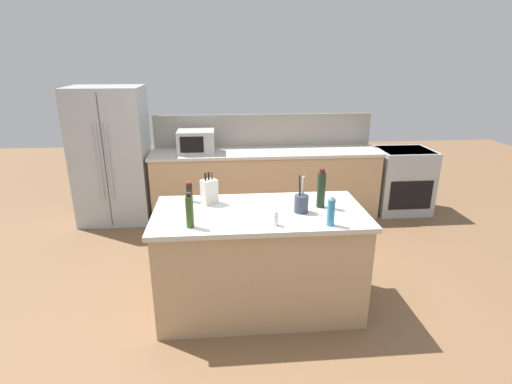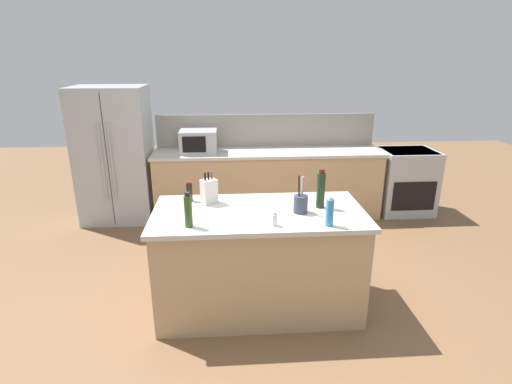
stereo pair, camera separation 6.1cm
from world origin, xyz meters
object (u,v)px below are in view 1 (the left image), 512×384
(range_oven, at_px, (402,180))
(utensil_crock, at_px, (301,203))
(salt_shaker, at_px, (276,219))
(soy_sauce_bottle, at_px, (189,192))
(olive_oil_bottle, at_px, (190,211))
(knife_block, at_px, (209,191))
(wine_bottle, at_px, (321,189))
(dish_soap_bottle, at_px, (331,212))
(refrigerator, at_px, (112,156))
(microwave, at_px, (196,142))

(range_oven, height_order, utensil_crock, utensil_crock)
(salt_shaker, xyz_separation_m, soy_sauce_bottle, (-0.71, 0.60, 0.04))
(utensil_crock, bearing_deg, olive_oil_bottle, -165.77)
(utensil_crock, distance_m, olive_oil_bottle, 0.94)
(salt_shaker, bearing_deg, knife_block, 134.61)
(wine_bottle, bearing_deg, olive_oil_bottle, -163.03)
(range_oven, relative_size, salt_shaker, 8.35)
(range_oven, xyz_separation_m, dish_soap_bottle, (-1.78, -2.54, 0.59))
(soy_sauce_bottle, bearing_deg, dish_soap_bottle, -29.36)
(refrigerator, bearing_deg, utensil_crock, -47.17)
(olive_oil_bottle, xyz_separation_m, wine_bottle, (1.10, 0.34, 0.03))
(microwave, xyz_separation_m, olive_oil_bottle, (0.09, -2.48, -0.02))
(range_oven, relative_size, olive_oil_bottle, 3.28)
(wine_bottle, bearing_deg, salt_shaker, -140.62)
(dish_soap_bottle, xyz_separation_m, wine_bottle, (0.02, 0.39, 0.05))
(range_oven, bearing_deg, soy_sauce_bottle, -146.76)
(soy_sauce_bottle, bearing_deg, utensil_crock, -19.98)
(range_oven, height_order, wine_bottle, wine_bottle)
(refrigerator, xyz_separation_m, dish_soap_bottle, (2.31, -2.59, 0.14))
(refrigerator, xyz_separation_m, olive_oil_bottle, (1.22, -2.54, 0.16))
(wine_bottle, distance_m, soy_sauce_bottle, 1.18)
(knife_block, bearing_deg, wine_bottle, -41.10)
(microwave, relative_size, wine_bottle, 1.42)
(microwave, bearing_deg, knife_block, -83.59)
(refrigerator, xyz_separation_m, utensil_crock, (2.14, -2.30, 0.11))
(olive_oil_bottle, bearing_deg, wine_bottle, 16.97)
(salt_shaker, xyz_separation_m, wine_bottle, (0.44, 0.36, 0.11))
(range_oven, relative_size, dish_soap_bottle, 3.83)
(range_oven, xyz_separation_m, salt_shaker, (-2.20, -2.51, 0.52))
(range_oven, height_order, soy_sauce_bottle, soy_sauce_bottle)
(utensil_crock, height_order, dish_soap_bottle, utensil_crock)
(olive_oil_bottle, height_order, wine_bottle, wine_bottle)
(microwave, relative_size, utensil_crock, 1.53)
(utensil_crock, bearing_deg, salt_shaker, -134.18)
(olive_oil_bottle, relative_size, wine_bottle, 0.81)
(salt_shaker, bearing_deg, wine_bottle, 39.38)
(knife_block, xyz_separation_m, utensil_crock, (0.77, -0.27, -0.03))
(olive_oil_bottle, bearing_deg, soy_sauce_bottle, 94.36)
(microwave, bearing_deg, salt_shaker, -73.43)
(salt_shaker, height_order, dish_soap_bottle, dish_soap_bottle)
(knife_block, distance_m, soy_sauce_bottle, 0.20)
(utensil_crock, height_order, wine_bottle, wine_bottle)
(utensil_crock, xyz_separation_m, wine_bottle, (0.19, 0.11, 0.08))
(microwave, xyz_separation_m, utensil_crock, (1.00, -2.25, -0.07))
(refrigerator, relative_size, soy_sauce_bottle, 9.82)
(knife_block, distance_m, utensil_crock, 0.82)
(range_oven, distance_m, microwave, 3.01)
(knife_block, xyz_separation_m, wine_bottle, (0.97, -0.17, 0.05))
(knife_block, height_order, wine_bottle, wine_bottle)
(refrigerator, height_order, olive_oil_bottle, refrigerator)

